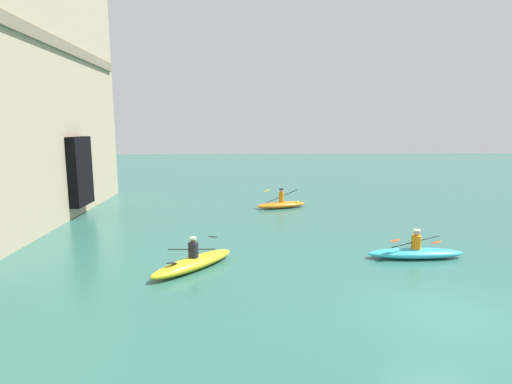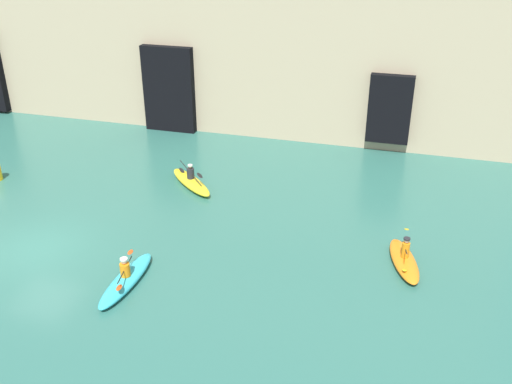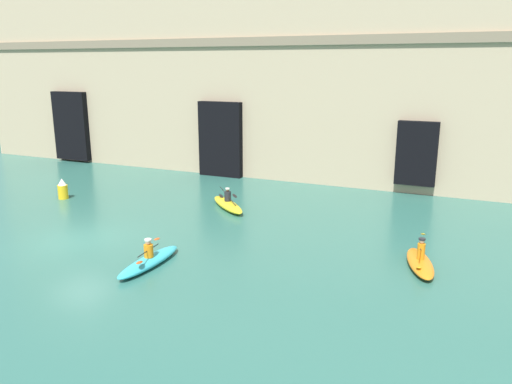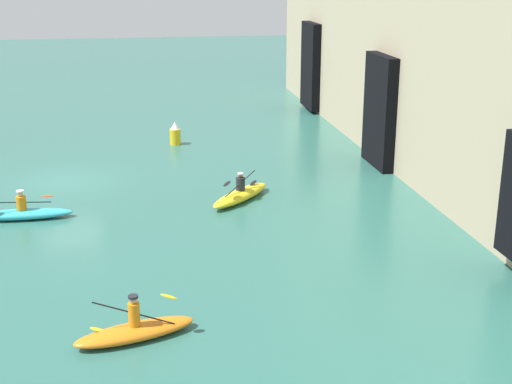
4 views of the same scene
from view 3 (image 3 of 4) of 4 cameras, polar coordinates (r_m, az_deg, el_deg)
The scene contains 6 objects.
ground_plane at distance 22.85m, azimuth -19.54°, elevation -5.15°, with size 120.00×120.00×0.00m, color #2D665B.
cliff_bluff at distance 36.55m, azimuth -2.30°, elevation 16.11°, with size 40.82×7.55×16.87m.
kayak_cyan at distance 19.19m, azimuth -12.12°, elevation -7.66°, with size 0.85×3.53×1.07m.
kayak_orange at distance 19.58m, azimuth 18.24°, elevation -7.62°, with size 1.64×3.11×1.16m.
kayak_yellow at distance 26.01m, azimuth -3.25°, elevation -1.40°, with size 3.11×2.91×1.11m.
marker_buoy at distance 29.85m, azimuth -21.22°, elevation 0.29°, with size 0.54×0.54×1.16m.
Camera 3 is at (15.11, -15.49, 7.34)m, focal length 35.00 mm.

